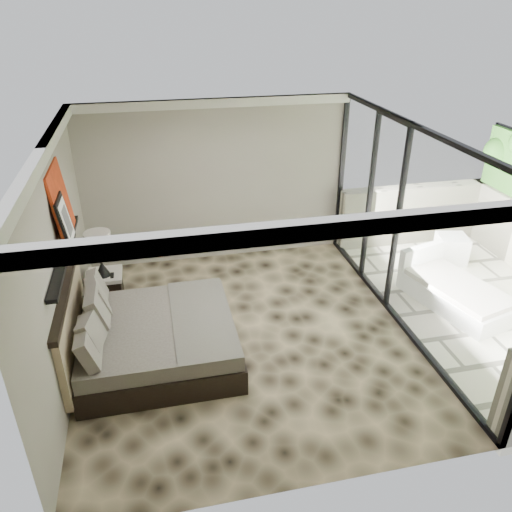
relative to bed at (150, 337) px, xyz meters
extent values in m
plane|color=black|center=(1.30, 0.20, -0.33)|extent=(5.00, 5.00, 0.00)
cube|color=silver|center=(1.30, 0.20, 2.46)|extent=(4.50, 5.00, 0.02)
cube|color=gray|center=(1.30, 2.69, 1.07)|extent=(4.50, 0.02, 2.80)
cube|color=gray|center=(-0.94, 0.20, 1.07)|extent=(0.02, 5.00, 2.80)
cube|color=white|center=(3.55, 0.20, 1.07)|extent=(0.08, 5.00, 2.80)
cube|color=beige|center=(5.05, 0.20, -0.39)|extent=(3.00, 5.00, 0.12)
cube|color=black|center=(-0.88, 0.30, 1.17)|extent=(0.12, 2.20, 0.05)
cube|color=black|center=(0.11, 0.00, -0.16)|extent=(1.97, 1.88, 0.34)
cube|color=#524C45|center=(0.11, 0.00, 0.11)|extent=(1.91, 1.82, 0.21)
cube|color=#45423C|center=(0.68, 0.00, 0.22)|extent=(0.75, 1.86, 0.03)
cube|color=#877A55|center=(-0.90, 0.00, 0.32)|extent=(0.08, 1.98, 0.94)
cube|color=black|center=(-0.61, 1.49, -0.08)|extent=(0.61, 0.61, 0.51)
cone|color=black|center=(-0.62, 1.45, 0.29)|extent=(0.22, 0.22, 0.20)
cone|color=black|center=(-0.62, 1.45, 0.48)|extent=(0.22, 0.22, 0.20)
cylinder|color=beige|center=(-0.62, 1.45, 0.76)|extent=(0.38, 0.38, 0.26)
cube|color=#B90F11|center=(-0.90, 0.76, 1.64)|extent=(0.13, 0.90, 0.90)
cube|color=black|center=(-0.84, 0.51, 1.49)|extent=(0.11, 0.50, 0.60)
cube|color=white|center=(5.29, 1.60, -0.09)|extent=(0.58, 0.58, 0.49)
cube|color=white|center=(4.59, 0.29, -0.19)|extent=(1.25, 1.85, 0.29)
cube|color=beige|center=(4.59, 0.29, 0.00)|extent=(1.18, 1.73, 0.08)
cube|color=white|center=(4.38, 1.06, 0.15)|extent=(0.85, 0.34, 0.37)
camera|label=1|loc=(0.22, -5.35, 3.90)|focal=35.00mm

